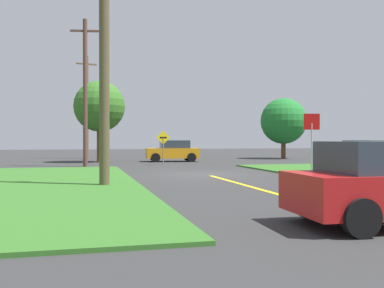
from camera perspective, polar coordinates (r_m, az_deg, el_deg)
ground_plane at (r=21.46m, az=1.65°, el=-3.89°), size 120.00×120.00×0.00m
lane_stripe_center at (r=13.96m, az=10.57°, el=-6.25°), size 0.20×14.00×0.01m
stop_sign at (r=22.53m, az=15.06°, el=1.61°), size 0.77×0.21×2.94m
car_approaching_junction at (r=34.15m, az=-2.47°, el=-0.90°), size 4.12×2.42×1.62m
car_on_crossroad at (r=31.28m, az=20.80°, el=-1.06°), size 2.65×4.43×1.62m
utility_pole_near at (r=16.10m, az=-11.16°, el=9.05°), size 1.80×0.36×7.92m
utility_pole_mid at (r=28.36m, az=-13.50°, el=6.65°), size 1.80×0.40×9.08m
utility_pole_far at (r=40.60m, az=-13.35°, el=4.71°), size 1.79×0.49×9.09m
direction_sign at (r=28.96m, az=-3.70°, el=0.02°), size 0.91×0.08×2.26m
oak_tree_left at (r=40.15m, az=11.62°, el=2.89°), size 4.05×4.05×5.35m
pine_tree_center at (r=33.65m, az=-11.76°, el=4.71°), size 3.76×3.76×6.01m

